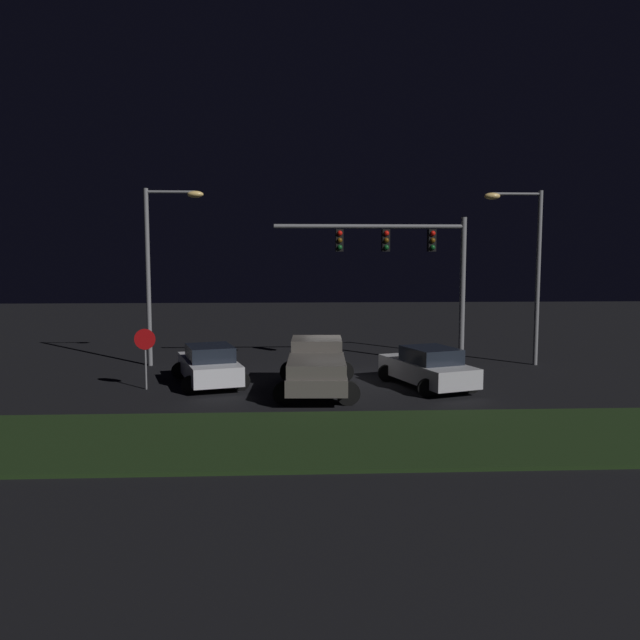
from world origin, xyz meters
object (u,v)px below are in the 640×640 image
Objects in this scene: pickup_truck at (317,364)px; street_lamp_left at (160,254)px; car_sedan_far at (428,367)px; traffic_signal_gantry at (408,254)px; street_lamp_right at (527,255)px; car_sedan at (209,365)px; stop_sign at (145,347)px.

street_lamp_left reaches higher than pickup_truck.
pickup_truck reaches higher than car_sedan_far.
traffic_signal_gantry is (4.15, 5.00, 3.90)m from pickup_truck.
traffic_signal_gantry is at bearing -178.73° from street_lamp_right.
car_sedan is 2.12× the size of stop_sign.
street_lamp_left reaches higher than car_sedan_far.
stop_sign is at bearing -157.16° from traffic_signal_gantry.
traffic_signal_gantry is (-0.00, 4.44, 4.16)m from car_sedan_far.
traffic_signal_gantry is at bearing -37.11° from pickup_truck.
pickup_truck is 9.58m from street_lamp_left.
traffic_signal_gantry reaches higher than car_sedan.
street_lamp_left is at bearing 51.59° from pickup_truck.
street_lamp_right is at bearing -58.91° from pickup_truck.
stop_sign reaches higher than car_sedan.
car_sedan_far is 6.08m from traffic_signal_gantry.
car_sedan is 8.21m from car_sedan_far.
street_lamp_right is at bearing 1.27° from traffic_signal_gantry.
pickup_truck is 1.16× the size of car_sedan_far.
pickup_truck is 7.58m from traffic_signal_gantry.
street_lamp_right is (5.28, 0.12, -0.04)m from traffic_signal_gantry.
car_sedan is at bearing 64.50° from car_sedan_far.
street_lamp_left is 3.47× the size of stop_sign.
pickup_truck is 0.71× the size of street_lamp_left.
car_sedan_far is at bearing -25.73° from street_lamp_left.
street_lamp_right is at bearing -68.30° from car_sedan_far.
pickup_truck is at bearing -126.61° from car_sedan.
car_sedan and car_sedan_far have the same top height.
street_lamp_right is (9.43, 5.11, 3.87)m from pickup_truck.
street_lamp_left is 16.04m from street_lamp_right.
street_lamp_left is 6.11m from stop_sign.
car_sedan_far is 0.61× the size of street_lamp_left.
traffic_signal_gantry reaches higher than stop_sign.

